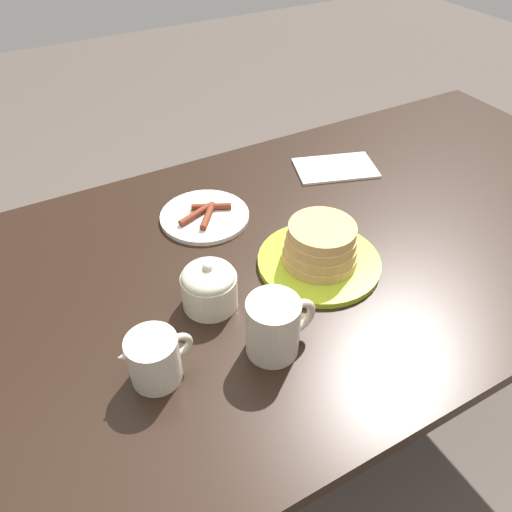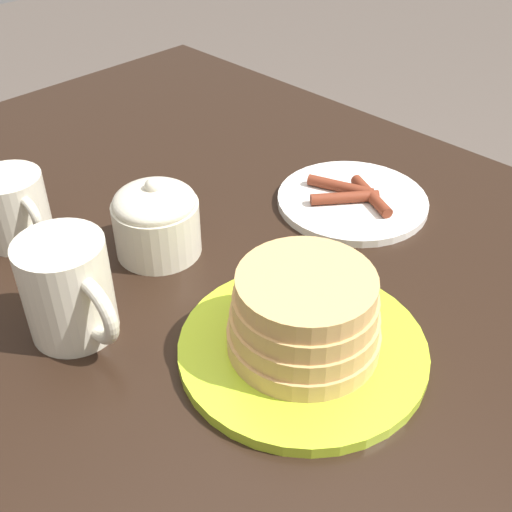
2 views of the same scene
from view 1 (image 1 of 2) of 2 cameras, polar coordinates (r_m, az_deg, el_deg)
The scene contains 8 objects.
ground_plane at distance 1.61m, azimuth 5.33°, elevation -19.76°, with size 8.00×8.00×0.00m, color #51473F.
dining_table at distance 1.10m, azimuth 7.40°, elevation -2.79°, with size 1.59×0.82×0.77m.
pancake_plate at distance 0.93m, azimuth 7.34°, elevation 0.69°, with size 0.23×0.23×0.09m.
side_plate_bacon at distance 1.06m, azimuth -5.88°, elevation 4.61°, with size 0.19×0.19×0.02m.
coffee_mug at distance 0.77m, azimuth 2.16°, elevation -7.98°, with size 0.12×0.08×0.10m.
creamer_pitcher at distance 0.76m, azimuth -11.63°, elevation -11.39°, with size 0.12×0.08×0.09m.
sugar_bowl at distance 0.85m, azimuth -5.38°, elevation -3.41°, with size 0.10×0.10×0.09m.
napkin at distance 1.24m, azimuth 9.06°, elevation 9.91°, with size 0.22×0.17×0.01m.
Camera 1 is at (-0.50, -0.62, 1.40)m, focal length 35.00 mm.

